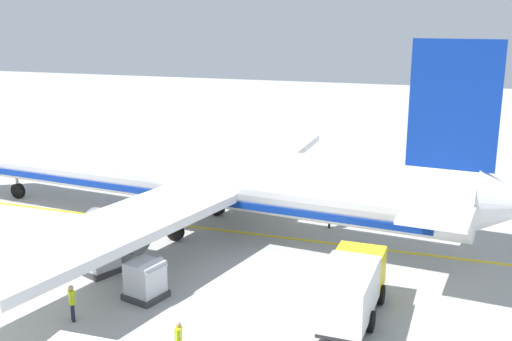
{
  "coord_description": "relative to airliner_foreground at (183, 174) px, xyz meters",
  "views": [
    {
      "loc": [
        -2.44,
        7.87,
        12.91
      ],
      "look_at": [
        31.76,
        19.79,
        3.76
      ],
      "focal_mm": 42.62,
      "sensor_mm": 36.0,
      "label": 1
    }
  ],
  "objects": [
    {
      "name": "service_truck_catering",
      "position": [
        -8.8,
        -12.27,
        -1.92
      ],
      "size": [
        6.08,
        2.56,
        2.58
      ],
      "color": "yellow",
      "rests_on": "ground"
    },
    {
      "name": "cargo_container_mid",
      "position": [
        -8.19,
        0.94,
        -2.44
      ],
      "size": [
        2.29,
        2.29,
        2.01
      ],
      "color": "#333338",
      "rests_on": "ground"
    },
    {
      "name": "service_truck_fuel",
      "position": [
        8.41,
        -10.15,
        -1.99
      ],
      "size": [
        4.92,
        6.82,
        2.4
      ],
      "color": "yellow",
      "rests_on": "ground"
    },
    {
      "name": "cargo_container_near",
      "position": [
        -10.1,
        -2.85,
        -2.47
      ],
      "size": [
        2.02,
        2.02,
        1.96
      ],
      "color": "#333338",
      "rests_on": "ground"
    },
    {
      "name": "crew_loader_right",
      "position": [
        -14.4,
        -6.7,
        -2.43
      ],
      "size": [
        0.61,
        0.34,
        1.63
      ],
      "color": "#191E33",
      "rests_on": "ground"
    },
    {
      "name": "crew_marshaller",
      "position": [
        2.54,
        -8.85,
        -2.37
      ],
      "size": [
        0.62,
        0.3,
        1.72
      ],
      "color": "#191E33",
      "rests_on": "ground"
    },
    {
      "name": "airliner_foreground",
      "position": [
        0.0,
        0.0,
        0.0
      ],
      "size": [
        34.53,
        41.73,
        11.9
      ],
      "color": "white",
      "rests_on": "ground"
    },
    {
      "name": "crew_supervisor",
      "position": [
        12.58,
        -14.92,
        -2.42
      ],
      "size": [
        0.43,
        0.55,
        1.65
      ],
      "color": "#191E33",
      "rests_on": "ground"
    },
    {
      "name": "apron_guide_line",
      "position": [
        -0.15,
        -4.43,
        -3.39
      ],
      "size": [
        0.3,
        60.0,
        0.01
      ],
      "primitive_type": "cube",
      "color": "yellow",
      "rests_on": "ground"
    },
    {
      "name": "crew_loader_left",
      "position": [
        -13.1,
        -0.91,
        -2.4
      ],
      "size": [
        0.47,
        0.49,
        1.68
      ],
      "color": "#191E33",
      "rests_on": "ground"
    }
  ]
}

